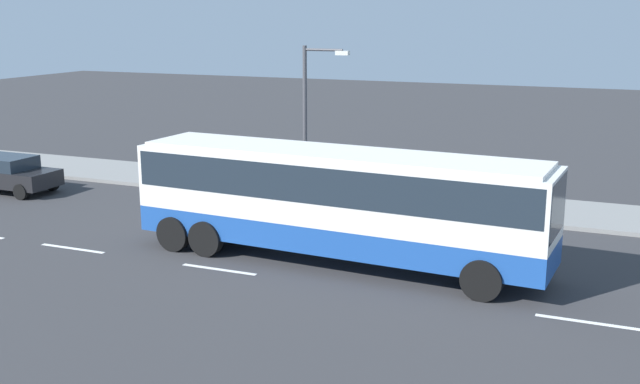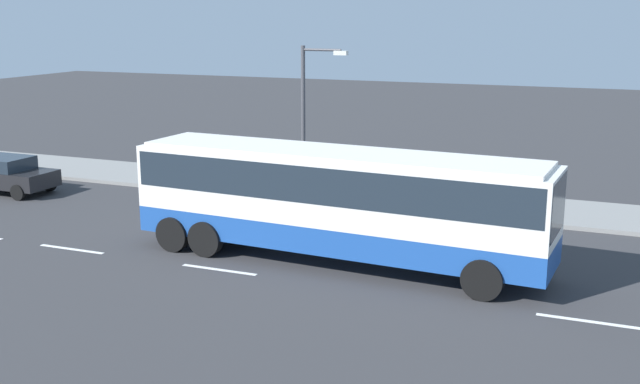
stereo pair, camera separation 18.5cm
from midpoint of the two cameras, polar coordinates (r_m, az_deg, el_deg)
ground_plane at (r=22.72m, az=4.08°, el=-5.43°), size 120.00×120.00×0.00m
sidewalk_curb at (r=30.14m, az=8.82°, el=-0.73°), size 80.00×4.00×0.15m
lane_centreline at (r=23.00m, az=-10.24°, el=-5.36°), size 31.01×0.16×0.01m
coach_bus at (r=22.32m, az=1.01°, el=-0.15°), size 12.62×3.29×3.37m
car_black_sedan at (r=34.18m, az=-22.66°, el=1.28°), size 4.39×1.99×1.49m
pedestrian_at_crossing at (r=29.79m, az=8.39°, el=1.29°), size 0.32×0.32×1.76m
street_lamp at (r=29.30m, az=-1.04°, el=6.07°), size 1.85×0.24×5.91m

